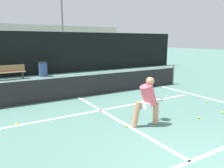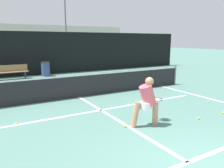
{
  "view_description": "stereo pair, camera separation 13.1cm",
  "coord_description": "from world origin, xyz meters",
  "views": [
    {
      "loc": [
        -3.31,
        -1.73,
        2.33
      ],
      "look_at": [
        0.23,
        4.19,
        0.95
      ],
      "focal_mm": 35.0,
      "sensor_mm": 36.0,
      "label": 1
    },
    {
      "loc": [
        -3.2,
        -1.79,
        2.33
      ],
      "look_at": [
        0.23,
        4.19,
        0.95
      ],
      "focal_mm": 35.0,
      "sensor_mm": 36.0,
      "label": 2
    }
  ],
  "objects": [
    {
      "name": "tennis_ball_scattered_5",
      "position": [
        -0.1,
        2.89,
        0.03
      ],
      "size": [
        0.07,
        0.07,
        0.07
      ],
      "primitive_type": "sphere",
      "color": "#D1E033",
      "rests_on": "ground"
    },
    {
      "name": "trash_bin",
      "position": [
        0.1,
        12.81,
        0.47
      ],
      "size": [
        0.57,
        0.57,
        0.93
      ],
      "color": "#384C7F",
      "rests_on": "ground"
    },
    {
      "name": "tennis_ball_scattered_8",
      "position": [
        1.43,
        4.41,
        0.03
      ],
      "size": [
        0.07,
        0.07,
        0.07
      ],
      "primitive_type": "sphere",
      "color": "#D1E033",
      "rests_on": "ground"
    },
    {
      "name": "building_far",
      "position": [
        0.0,
        33.54,
        2.3
      ],
      "size": [
        36.0,
        2.4,
        4.6
      ],
      "primitive_type": "cube",
      "color": "beige",
      "rests_on": "ground"
    },
    {
      "name": "floodlight_mast",
      "position": [
        4.09,
        20.4,
        5.48
      ],
      "size": [
        1.1,
        0.24,
        8.65
      ],
      "color": "slate",
      "rests_on": "ground"
    },
    {
      "name": "tennis_ball_scattered_6",
      "position": [
        3.81,
        5.6,
        0.03
      ],
      "size": [
        0.07,
        0.07,
        0.07
      ],
      "primitive_type": "sphere",
      "color": "#D1E033",
      "rests_on": "ground"
    },
    {
      "name": "net",
      "position": [
        0.0,
        6.57,
        0.51
      ],
      "size": [
        11.09,
        0.09,
        1.07
      ],
      "color": "slate",
      "rests_on": "ground"
    },
    {
      "name": "tennis_ball_scattered_9",
      "position": [
        3.98,
        3.33,
        0.03
      ],
      "size": [
        0.07,
        0.07,
        0.07
      ],
      "primitive_type": "sphere",
      "color": "#D1E033",
      "rests_on": "ground"
    },
    {
      "name": "tennis_ball_scattered_7",
      "position": [
        3.26,
        2.25,
        0.03
      ],
      "size": [
        0.07,
        0.07,
        0.07
      ],
      "primitive_type": "sphere",
      "color": "#D1E033",
      "rests_on": "ground"
    },
    {
      "name": "court_center_mark",
      "position": [
        0.0,
        3.69,
        0.0
      ],
      "size": [
        0.1,
        5.75,
        0.01
      ],
      "primitive_type": "cube",
      "color": "white",
      "rests_on": "ground"
    },
    {
      "name": "fence_back",
      "position": [
        0.0,
        13.61,
        1.47
      ],
      "size": [
        24.0,
        0.06,
        2.95
      ],
      "color": "black",
      "rests_on": "ground"
    },
    {
      "name": "tennis_ball_scattered_10",
      "position": [
        -2.65,
        4.6,
        0.03
      ],
      "size": [
        0.07,
        0.07,
        0.07
      ],
      "primitive_type": "sphere",
      "color": "#D1E033",
      "rests_on": "ground"
    },
    {
      "name": "tennis_ball_scattered_2",
      "position": [
        3.13,
        6.2,
        0.03
      ],
      "size": [
        0.07,
        0.07,
        0.07
      ],
      "primitive_type": "sphere",
      "color": "#D1E033",
      "rests_on": "ground"
    },
    {
      "name": "tennis_ball_scattered_3",
      "position": [
        2.17,
        2.31,
        0.03
      ],
      "size": [
        0.07,
        0.07,
        0.07
      ],
      "primitive_type": "sphere",
      "color": "#D1E033",
      "rests_on": "ground"
    },
    {
      "name": "court_service_line",
      "position": [
        0.0,
        4.55,
        0.0
      ],
      "size": [
        8.25,
        0.1,
        0.01
      ],
      "primitive_type": "cube",
      "color": "white",
      "rests_on": "ground"
    },
    {
      "name": "court_baseline_near",
      "position": [
        0.0,
        0.82,
        0.0
      ],
      "size": [
        11.0,
        0.1,
        0.01
      ],
      "primitive_type": "cube",
      "color": "white",
      "rests_on": "ground"
    },
    {
      "name": "court_sideline_right",
      "position": [
        4.51,
        3.69,
        0.0
      ],
      "size": [
        0.1,
        6.75,
        0.01
      ],
      "primitive_type": "cube",
      "color": "white",
      "rests_on": "ground"
    },
    {
      "name": "courtside_bench",
      "position": [
        -1.96,
        12.66,
        0.48
      ],
      "size": [
        1.89,
        0.47,
        0.86
      ],
      "rotation": [
        0.0,
        0.0,
        0.05
      ],
      "color": "olive",
      "rests_on": "ground"
    },
    {
      "name": "player_practicing",
      "position": [
        0.5,
        2.73,
        0.72
      ],
      "size": [
        1.2,
        0.56,
        1.37
      ],
      "rotation": [
        0.0,
        0.0,
        -0.17
      ],
      "color": "tan",
      "rests_on": "ground"
    }
  ]
}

